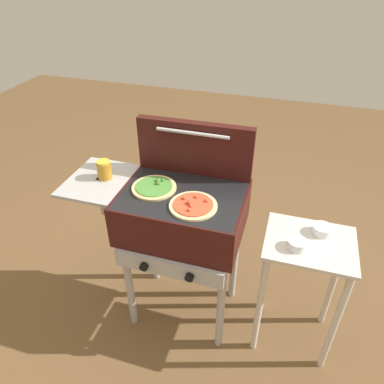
{
  "coord_description": "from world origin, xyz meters",
  "views": [
    {
      "loc": [
        0.48,
        -1.43,
        1.96
      ],
      "look_at": [
        0.05,
        0.0,
        0.92
      ],
      "focal_mm": 33.87,
      "sensor_mm": 36.0,
      "label": 1
    }
  ],
  "objects_px": {
    "grill": "(180,216)",
    "pizza_veggie": "(154,187)",
    "pizza_pepperoni": "(193,205)",
    "prep_table": "(303,272)",
    "topping_bowl_far": "(322,230)",
    "topping_bowl_near": "(297,245)",
    "sauce_jar": "(104,170)"
  },
  "relations": [
    {
      "from": "grill",
      "to": "pizza_veggie",
      "type": "relative_size",
      "value": 4.13
    },
    {
      "from": "pizza_pepperoni",
      "to": "pizza_veggie",
      "type": "height_order",
      "value": "same"
    },
    {
      "from": "prep_table",
      "to": "grill",
      "type": "bearing_deg",
      "value": -179.63
    },
    {
      "from": "prep_table",
      "to": "topping_bowl_far",
      "type": "height_order",
      "value": "topping_bowl_far"
    },
    {
      "from": "grill",
      "to": "topping_bowl_near",
      "type": "bearing_deg",
      "value": -5.6
    },
    {
      "from": "pizza_pepperoni",
      "to": "topping_bowl_near",
      "type": "xyz_separation_m",
      "value": [
        0.51,
        0.03,
        -0.14
      ]
    },
    {
      "from": "pizza_pepperoni",
      "to": "topping_bowl_far",
      "type": "xyz_separation_m",
      "value": [
        0.62,
        0.17,
        -0.14
      ]
    },
    {
      "from": "grill",
      "to": "prep_table",
      "type": "bearing_deg",
      "value": 0.37
    },
    {
      "from": "sauce_jar",
      "to": "prep_table",
      "type": "relative_size",
      "value": 0.14
    },
    {
      "from": "pizza_pepperoni",
      "to": "sauce_jar",
      "type": "distance_m",
      "value": 0.55
    },
    {
      "from": "pizza_veggie",
      "to": "sauce_jar",
      "type": "bearing_deg",
      "value": 175.56
    },
    {
      "from": "grill",
      "to": "topping_bowl_far",
      "type": "relative_size",
      "value": 9.83
    },
    {
      "from": "sauce_jar",
      "to": "pizza_pepperoni",
      "type": "bearing_deg",
      "value": -11.84
    },
    {
      "from": "grill",
      "to": "pizza_veggie",
      "type": "xyz_separation_m",
      "value": [
        -0.14,
        0.0,
        0.15
      ]
    },
    {
      "from": "sauce_jar",
      "to": "topping_bowl_near",
      "type": "bearing_deg",
      "value": -4.66
    },
    {
      "from": "topping_bowl_near",
      "to": "sauce_jar",
      "type": "bearing_deg",
      "value": 175.34
    },
    {
      "from": "sauce_jar",
      "to": "topping_bowl_near",
      "type": "distance_m",
      "value": 1.06
    },
    {
      "from": "pizza_veggie",
      "to": "topping_bowl_far",
      "type": "height_order",
      "value": "pizza_veggie"
    },
    {
      "from": "grill",
      "to": "pizza_pepperoni",
      "type": "bearing_deg",
      "value": -41.53
    },
    {
      "from": "pizza_veggie",
      "to": "prep_table",
      "type": "relative_size",
      "value": 0.31
    },
    {
      "from": "grill",
      "to": "prep_table",
      "type": "xyz_separation_m",
      "value": [
        0.67,
        0.0,
        -0.22
      ]
    },
    {
      "from": "pizza_pepperoni",
      "to": "grill",
      "type": "bearing_deg",
      "value": 138.47
    },
    {
      "from": "pizza_veggie",
      "to": "sauce_jar",
      "type": "xyz_separation_m",
      "value": [
        -0.29,
        0.02,
        0.04
      ]
    },
    {
      "from": "grill",
      "to": "pizza_veggie",
      "type": "height_order",
      "value": "pizza_veggie"
    },
    {
      "from": "prep_table",
      "to": "sauce_jar",
      "type": "bearing_deg",
      "value": 178.91
    },
    {
      "from": "pizza_pepperoni",
      "to": "prep_table",
      "type": "relative_size",
      "value": 0.32
    },
    {
      "from": "pizza_pepperoni",
      "to": "prep_table",
      "type": "xyz_separation_m",
      "value": [
        0.58,
        0.09,
        -0.38
      ]
    },
    {
      "from": "pizza_veggie",
      "to": "pizza_pepperoni",
      "type": "bearing_deg",
      "value": -20.44
    },
    {
      "from": "sauce_jar",
      "to": "prep_table",
      "type": "bearing_deg",
      "value": -1.09
    },
    {
      "from": "pizza_pepperoni",
      "to": "pizza_veggie",
      "type": "distance_m",
      "value": 0.25
    },
    {
      "from": "sauce_jar",
      "to": "topping_bowl_near",
      "type": "xyz_separation_m",
      "value": [
        1.04,
        -0.09,
        -0.18
      ]
    },
    {
      "from": "pizza_pepperoni",
      "to": "topping_bowl_far",
      "type": "relative_size",
      "value": 2.41
    }
  ]
}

